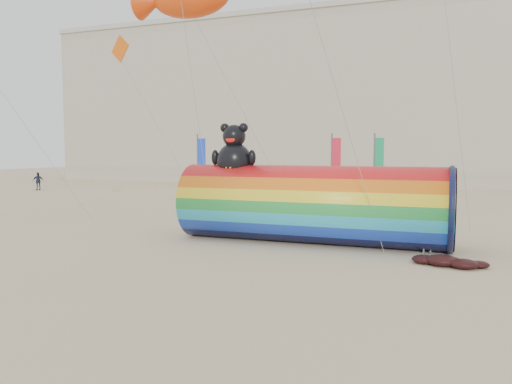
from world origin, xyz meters
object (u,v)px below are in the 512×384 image
(hotel_building, at_px, (286,103))
(windsock_assembly, at_px, (311,202))
(fabric_bundle, at_px, (448,261))
(kite_handler, at_px, (427,232))

(hotel_building, xyz_separation_m, windsock_assembly, (14.24, -42.09, -8.50))
(windsock_assembly, distance_m, fabric_bundle, 6.52)
(windsock_assembly, height_order, kite_handler, windsock_assembly)
(windsock_assembly, relative_size, kite_handler, 6.72)
(hotel_building, bearing_deg, windsock_assembly, -71.31)
(kite_handler, height_order, fabric_bundle, kite_handler)
(windsock_assembly, relative_size, fabric_bundle, 4.51)
(windsock_assembly, height_order, fabric_bundle, windsock_assembly)
(windsock_assembly, xyz_separation_m, kite_handler, (4.90, -0.71, -0.93))
(hotel_building, height_order, fabric_bundle, hotel_building)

